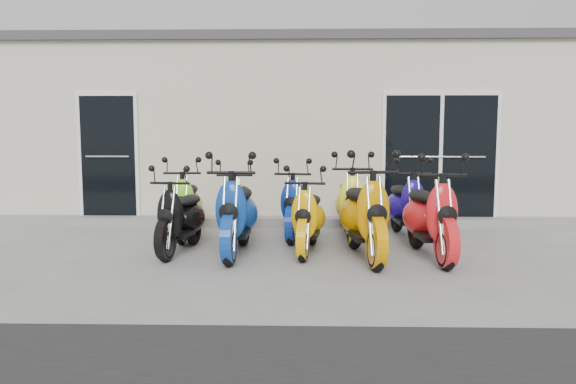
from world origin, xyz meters
name	(u,v)px	position (x,y,z in m)	size (l,w,h in m)	color
ground	(287,251)	(0.00, 0.00, 0.00)	(80.00, 80.00, 0.00)	gray
building	(293,133)	(0.00, 5.20, 1.60)	(14.00, 6.00, 3.20)	beige
roof_cap	(293,57)	(0.00, 5.20, 3.28)	(14.20, 6.20, 0.16)	#3F3F42
front_step	(290,221)	(0.00, 2.02, 0.07)	(14.00, 0.40, 0.15)	gray
door_left	(108,153)	(-3.20, 2.17, 1.26)	(1.07, 0.08, 2.22)	black
door_right	(440,153)	(2.60, 2.17, 1.26)	(2.02, 0.08, 2.22)	black
scooter_front_black	(181,208)	(-1.43, -0.16, 0.61)	(0.60, 1.65, 1.22)	black
scooter_front_blue	(237,203)	(-0.66, -0.28, 0.70)	(0.69, 1.90, 1.40)	navy
scooter_front_orange_a	(308,208)	(0.29, -0.12, 0.61)	(0.60, 1.65, 1.22)	#F5A902
scooter_front_orange_b	(364,204)	(1.01, -0.47, 0.72)	(0.71, 1.94, 1.43)	#D28500
scooter_front_red	(430,205)	(1.86, -0.43, 0.69)	(0.68, 1.88, 1.39)	red
scooter_back_green	(186,196)	(-1.58, 0.94, 0.64)	(0.63, 1.73, 1.28)	#7CE322
scooter_back_red	(238,198)	(-0.78, 0.96, 0.62)	(0.61, 1.67, 1.24)	#E74717
scooter_back_blue	(296,197)	(0.12, 0.95, 0.63)	(0.62, 1.71, 1.26)	navy
scooter_back_yellow	(350,195)	(0.94, 0.88, 0.68)	(0.67, 1.85, 1.36)	#FFFD25
scooter_back_extra	(406,197)	(1.79, 0.94, 0.64)	(0.63, 1.73, 1.28)	#1B0B7E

